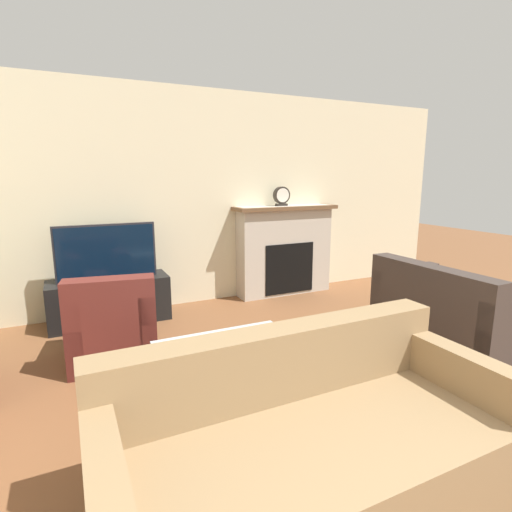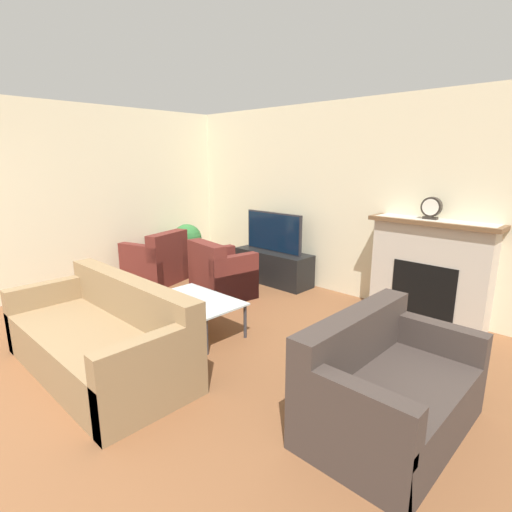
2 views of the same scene
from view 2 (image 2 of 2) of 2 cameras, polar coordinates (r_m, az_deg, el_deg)
wall_back at (r=5.90m, az=10.92°, el=7.91°), size 8.51×0.06×2.70m
wall_left at (r=6.51m, az=-23.57°, el=7.55°), size 0.06×7.79×2.70m
fireplace at (r=5.19m, az=23.55°, el=-1.70°), size 1.47×0.37×1.24m
tv_stand at (r=6.33m, az=2.51°, el=-1.57°), size 1.29×0.45×0.51m
tv at (r=6.21m, az=2.54°, el=3.43°), size 1.06×0.06×0.62m
couch_sectional at (r=4.04m, az=-21.17°, el=-11.14°), size 2.07×0.93×0.82m
couch_loveseat at (r=3.19m, az=18.12°, el=-17.81°), size 0.86×1.38×0.82m
armchair_by_window at (r=6.55m, az=-14.02°, el=-1.01°), size 0.94×0.94×0.82m
armchair_accent at (r=5.66m, az=-5.02°, el=-2.92°), size 0.83×0.83×0.82m
coffee_table at (r=4.54m, az=-8.34°, el=-6.52°), size 1.04×0.63×0.40m
potted_plant at (r=6.99m, az=-9.79°, el=1.86°), size 0.50×0.50×0.83m
mantel_clock at (r=5.08m, az=23.77°, el=6.32°), size 0.23×0.07×0.26m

